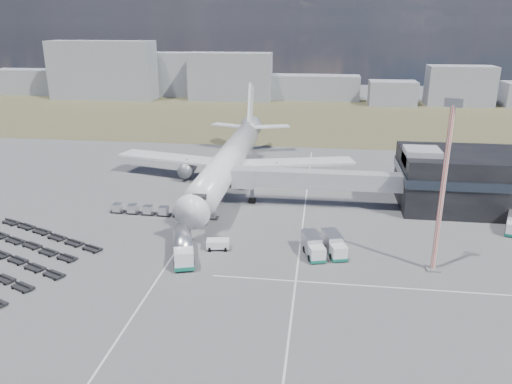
# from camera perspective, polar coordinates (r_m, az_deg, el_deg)

# --- Properties ---
(ground) EXTENTS (420.00, 420.00, 0.00)m
(ground) POSITION_cam_1_polar(r_m,az_deg,el_deg) (75.37, -7.37, -6.35)
(ground) COLOR #565659
(ground) RESTS_ON ground
(grass_strip) EXTENTS (420.00, 90.00, 0.01)m
(grass_strip) POSITION_cam_1_polar(r_m,az_deg,el_deg) (179.53, 1.69, 8.63)
(grass_strip) COLOR brown
(grass_strip) RESTS_ON ground
(lane_markings) EXTENTS (47.12, 110.00, 0.01)m
(lane_markings) POSITION_cam_1_polar(r_m,az_deg,el_deg) (76.25, 0.36, -5.86)
(lane_markings) COLOR silver
(lane_markings) RESTS_ON ground
(terminal) EXTENTS (30.40, 16.40, 11.00)m
(terminal) POSITION_cam_1_polar(r_m,az_deg,el_deg) (97.96, 24.72, 1.31)
(terminal) COLOR black
(terminal) RESTS_ON ground
(jet_bridge) EXTENTS (30.30, 3.80, 7.05)m
(jet_bridge) POSITION_cam_1_polar(r_m,az_deg,el_deg) (90.24, 5.66, 1.46)
(jet_bridge) COLOR #939399
(jet_bridge) RESTS_ON ground
(airliner) EXTENTS (51.59, 64.53, 17.62)m
(airliner) POSITION_cam_1_polar(r_m,az_deg,el_deg) (103.31, -2.91, 3.92)
(airliner) COLOR silver
(airliner) RESTS_ON ground
(skyline) EXTENTS (309.81, 26.73, 24.83)m
(skyline) POSITION_cam_1_polar(r_m,az_deg,el_deg) (216.92, 2.26, 12.89)
(skyline) COLOR gray
(skyline) RESTS_ON ground
(fuel_tanker) EXTENTS (5.72, 10.95, 3.44)m
(fuel_tanker) POSITION_cam_1_polar(r_m,az_deg,el_deg) (72.29, -8.34, -6.03)
(fuel_tanker) COLOR silver
(fuel_tanker) RESTS_ON ground
(pushback_tug) EXTENTS (3.59, 2.38, 1.50)m
(pushback_tug) POSITION_cam_1_polar(r_m,az_deg,el_deg) (74.25, -4.37, -6.00)
(pushback_tug) COLOR silver
(pushback_tug) RESTS_ON ground
(catering_truck) EXTENTS (4.16, 6.04, 2.57)m
(catering_truck) POSITION_cam_1_polar(r_m,az_deg,el_deg) (102.09, -1.27, 1.43)
(catering_truck) COLOR silver
(catering_truck) RESTS_ON ground
(service_trucks_near) EXTENTS (6.91, 7.63, 2.58)m
(service_trucks_near) POSITION_cam_1_polar(r_m,az_deg,el_deg) (72.94, 7.74, -6.04)
(service_trucks_near) COLOR silver
(service_trucks_near) RESTS_ON ground
(uld_row) EXTENTS (19.44, 2.17, 1.50)m
(uld_row) POSITION_cam_1_polar(r_m,az_deg,el_deg) (87.80, -10.50, -2.14)
(uld_row) COLOR black
(uld_row) RESTS_ON ground
(floodlight_mast) EXTENTS (2.17, 1.79, 23.18)m
(floodlight_mast) POSITION_cam_1_polar(r_m,az_deg,el_deg) (68.35, 20.57, 0.35)
(floodlight_mast) COLOR red
(floodlight_mast) RESTS_ON ground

